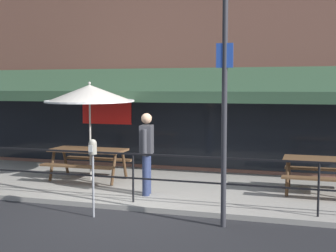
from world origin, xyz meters
TOP-DOWN VIEW (x-y plane):
  - ground_plane at (0.00, 0.00)m, footprint 120.00×120.00m
  - patio_deck at (0.00, 2.00)m, footprint 15.00×4.00m
  - restaurant_building at (0.00, 4.23)m, footprint 15.00×1.60m
  - patio_railing at (0.00, 0.30)m, footprint 13.84×0.04m
  - picnic_table_left at (-1.81, 1.95)m, footprint 1.80×1.42m
  - picnic_table_centre at (3.65, 2.07)m, footprint 1.80×1.42m
  - patio_umbrella_left at (-1.81, 2.07)m, footprint 2.14×2.14m
  - pedestrian_walking at (0.04, 0.98)m, footprint 0.30×0.61m
  - parking_meter_far at (-0.43, -0.57)m, footprint 0.15×0.16m
  - street_sign_pole at (1.92, -0.45)m, footprint 0.28×0.09m

SIDE VIEW (x-z plane):
  - ground_plane at x=0.00m, z-range 0.00..0.00m
  - patio_deck at x=0.00m, z-range 0.00..0.10m
  - picnic_table_left at x=-1.81m, z-range 0.33..1.08m
  - picnic_table_centre at x=3.65m, z-range 0.33..1.08m
  - patio_railing at x=0.00m, z-range 0.32..1.28m
  - pedestrian_walking at x=0.04m, z-range 0.20..1.91m
  - parking_meter_far at x=-0.43m, z-range 0.44..1.86m
  - street_sign_pole at x=1.92m, z-range 0.06..4.04m
  - patio_umbrella_left at x=-1.81m, z-range 0.99..3.37m
  - restaurant_building at x=0.00m, z-range -0.03..8.29m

